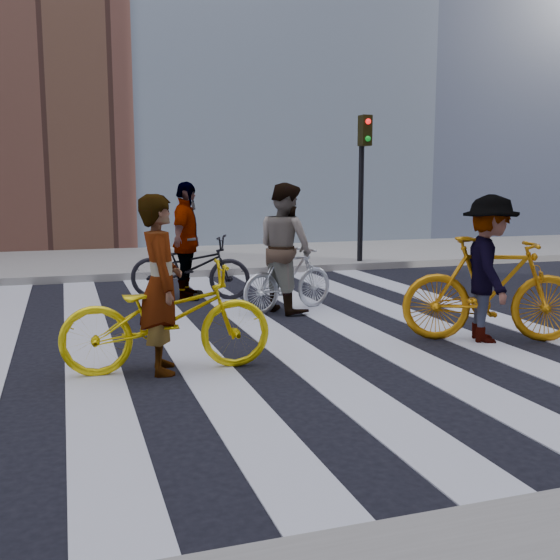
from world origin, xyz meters
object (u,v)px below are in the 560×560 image
bike_silver_mid (288,279)px  rider_left (161,284)px  traffic_signal (363,165)px  rider_mid (285,248)px  bike_yellow_right (491,289)px  bike_dark_rear (190,267)px  rider_rear (186,241)px  rider_right (489,269)px  bike_yellow_left (167,318)px

bike_silver_mid → rider_left: rider_left is taller
traffic_signal → rider_mid: bearing=-127.6°
bike_yellow_right → bike_dark_rear: bike_yellow_right is taller
bike_dark_rear → traffic_signal: bearing=-34.5°
bike_dark_rear → bike_yellow_right: bearing=-120.2°
traffic_signal → rider_mid: 5.41m
bike_silver_mid → rider_rear: 1.99m
rider_right → rider_rear: bearing=58.6°
traffic_signal → bike_silver_mid: (-3.15, -4.16, -1.79)m
rider_left → rider_rear: 4.17m
traffic_signal → rider_rear: bearing=-148.7°
bike_yellow_right → traffic_signal: bearing=10.3°
traffic_signal → bike_dark_rear: 5.39m
traffic_signal → rider_left: traffic_signal is taller
rider_right → rider_mid: bearing=56.8°
traffic_signal → rider_left: 8.72m
bike_yellow_left → rider_mid: 3.36m
bike_silver_mid → rider_left: size_ratio=0.91×
rider_right → rider_rear: size_ratio=0.92×
bike_yellow_right → rider_left: 3.94m
bike_silver_mid → rider_rear: bearing=20.9°
traffic_signal → rider_right: 6.97m
bike_yellow_right → rider_right: 0.25m
rider_right → rider_rear: 4.93m
bike_yellow_right → bike_dark_rear: 4.93m
rider_left → bike_yellow_left: bearing=-86.4°
traffic_signal → rider_mid: size_ratio=1.76×
rider_right → traffic_signal: bearing=9.9°
traffic_signal → rider_right: size_ratio=1.89×
bike_silver_mid → bike_dark_rear: bike_dark_rear is taller
bike_yellow_right → rider_mid: bearing=57.6°
rider_rear → bike_yellow_left: bearing=-169.2°
rider_left → rider_mid: size_ratio=0.94×
traffic_signal → bike_yellow_left: size_ratio=1.59×
bike_yellow_left → rider_left: rider_left is taller
bike_yellow_left → rider_right: rider_right is taller
bike_silver_mid → bike_dark_rear: bearing=19.8°
bike_dark_rear → rider_right: (2.85, -3.99, 0.36)m
bike_silver_mid → rider_left: bearing=120.0°
bike_dark_rear → rider_right: rider_right is taller
bike_yellow_right → rider_rear: size_ratio=1.10×
traffic_signal → rider_mid: traffic_signal is taller
bike_yellow_left → bike_dark_rear: (0.99, 4.05, -0.03)m
bike_silver_mid → rider_left: (-2.23, -2.57, 0.41)m
bike_yellow_right → rider_left: (-3.93, -0.06, 0.26)m
bike_silver_mid → bike_yellow_right: (1.70, -2.50, 0.15)m
bike_silver_mid → rider_right: bearing=-165.5°
bike_yellow_right → rider_mid: 3.07m
bike_silver_mid → rider_mid: (-0.05, 0.00, 0.46)m
rider_mid → rider_rear: bearing=19.8°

